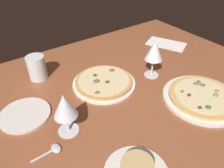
# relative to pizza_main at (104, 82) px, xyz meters

# --- Properties ---
(dining_table) EXTENTS (1.50, 1.10, 0.04)m
(dining_table) POSITION_rel_pizza_main_xyz_m (-0.01, 0.10, -0.03)
(dining_table) COLOR brown
(dining_table) RESTS_ON ground
(pizza_main) EXTENTS (0.27, 0.27, 0.03)m
(pizza_main) POSITION_rel_pizza_main_xyz_m (0.00, 0.00, 0.00)
(pizza_main) COLOR white
(pizza_main) RESTS_ON dining_table
(pizza_side) EXTENTS (0.31, 0.31, 0.03)m
(pizza_side) POSITION_rel_pizza_main_xyz_m (-0.26, 0.31, -0.00)
(pizza_side) COLOR silver
(pizza_side) RESTS_ON dining_table
(wine_glass_far) EXTENTS (0.08, 0.08, 0.16)m
(wine_glass_far) POSITION_rel_pizza_main_xyz_m (0.24, 0.15, 0.10)
(wine_glass_far) COLOR silver
(wine_glass_far) RESTS_ON dining_table
(wine_glass_near) EXTENTS (0.08, 0.08, 0.17)m
(wine_glass_near) POSITION_rel_pizza_main_xyz_m (-0.22, 0.07, 0.11)
(wine_glass_near) COLOR silver
(wine_glass_near) RESTS_ON dining_table
(water_glass) EXTENTS (0.08, 0.08, 0.11)m
(water_glass) POSITION_rel_pizza_main_xyz_m (0.21, -0.21, 0.03)
(water_glass) COLOR silver
(water_glass) RESTS_ON dining_table
(side_plate) EXTENTS (0.18, 0.18, 0.01)m
(side_plate) POSITION_rel_pizza_main_xyz_m (0.34, -0.01, -0.01)
(side_plate) COLOR silver
(side_plate) RESTS_ON dining_table
(paper_menu) EXTENTS (0.21, 0.25, 0.00)m
(paper_menu) POSITION_rel_pizza_main_xyz_m (-0.52, -0.12, -0.01)
(paper_menu) COLOR white
(paper_menu) RESTS_ON dining_table
(spoon) EXTENTS (0.10, 0.04, 0.01)m
(spoon) POSITION_rel_pizza_main_xyz_m (0.32, 0.20, -0.01)
(spoon) COLOR silver
(spoon) RESTS_ON dining_table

